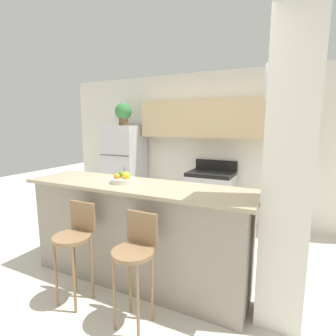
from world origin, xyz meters
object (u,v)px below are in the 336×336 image
fruit_bowl (123,179)px  potted_plant_on_fridge (123,113)px  refrigerator (125,169)px  bar_stool_right (135,253)px  bar_stool_left (75,238)px  stove_range (211,198)px

fruit_bowl → potted_plant_on_fridge: bearing=124.8°
refrigerator → bar_stool_right: size_ratio=1.75×
bar_stool_right → potted_plant_on_fridge: bearing=126.7°
bar_stool_left → potted_plant_on_fridge: size_ratio=2.32×
bar_stool_right → fruit_bowl: (-0.48, 0.52, 0.48)m
refrigerator → bar_stool_left: refrigerator is taller
refrigerator → fruit_bowl: 2.28m
bar_stool_left → bar_stool_right: bearing=0.0°
potted_plant_on_fridge → fruit_bowl: (1.29, -1.86, -0.78)m
bar_stool_left → stove_range: bearing=76.5°
bar_stool_left → potted_plant_on_fridge: potted_plant_on_fridge is taller
refrigerator → potted_plant_on_fridge: (-0.00, 0.00, 1.06)m
bar_stool_left → fruit_bowl: fruit_bowl is taller
refrigerator → fruit_bowl: (1.29, -1.86, 0.28)m
potted_plant_on_fridge → fruit_bowl: bearing=-55.2°
stove_range → refrigerator: bearing=-179.0°
bar_stool_left → fruit_bowl: size_ratio=3.72×
potted_plant_on_fridge → fruit_bowl: size_ratio=1.60×
bar_stool_right → potted_plant_on_fridge: (-1.78, 2.38, 1.26)m
bar_stool_right → potted_plant_on_fridge: 3.23m
bar_stool_right → fruit_bowl: bearing=132.8°
bar_stool_left → fruit_bowl: (0.18, 0.52, 0.48)m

